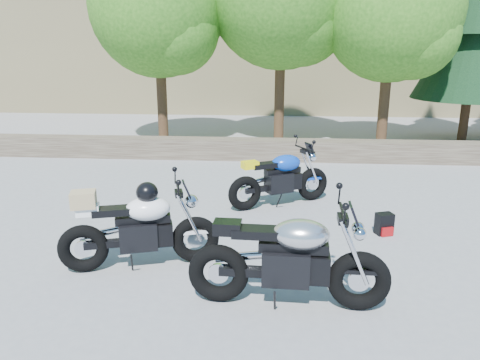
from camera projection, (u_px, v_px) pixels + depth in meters
name	position (u px, v px, depth m)	size (l,w,h in m)	color
ground	(220.00, 252.00, 6.44)	(90.00, 90.00, 0.00)	gray
stone_wall	(246.00, 149.00, 11.64)	(22.00, 0.55, 0.50)	#45392E
tree_decid_left	(161.00, 10.00, 12.45)	(3.67, 3.67, 5.62)	#382314
tree_decid_right	(396.00, 14.00, 11.83)	(3.54, 3.54, 5.41)	#382314
conifer_near	(479.00, 10.00, 12.80)	(3.17, 3.17, 7.06)	#382314
silver_bike	(290.00, 260.00, 4.98)	(2.19, 0.69, 1.10)	black
white_bike	(139.00, 226.00, 5.88)	(1.98, 0.82, 1.12)	black
blue_bike	(281.00, 179.00, 8.22)	(1.80, 1.08, 0.99)	black
backpack	(384.00, 224.00, 7.01)	(0.29, 0.27, 0.33)	black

